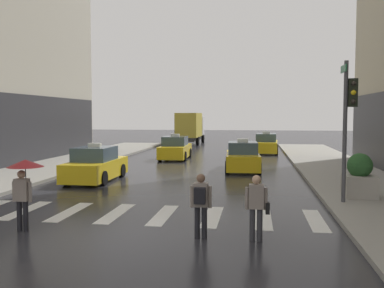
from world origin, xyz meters
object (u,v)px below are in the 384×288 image
object	(u,v)px
taxi_third	(175,149)
box_truck	(190,127)
taxi_second	(243,158)
planter_near_corner	(360,177)
traffic_light_pole	(348,111)
pedestrian_with_handbag	(257,204)
taxi_fourth	(266,144)
pedestrian_with_backpack	(201,201)
pedestrian_with_umbrella	(24,175)
taxi_lead	(96,166)

from	to	relation	value
taxi_third	box_truck	distance (m)	15.71
taxi_second	planter_near_corner	world-z (taller)	taxi_second
traffic_light_pole	taxi_second	bearing A→B (deg)	112.52
box_truck	pedestrian_with_handbag	bearing A→B (deg)	-78.79
taxi_second	planter_near_corner	size ratio (longest dim) A/B	2.89
taxi_fourth	pedestrian_with_backpack	world-z (taller)	taxi_fourth
pedestrian_with_umbrella	taxi_fourth	bearing A→B (deg)	74.25
pedestrian_with_umbrella	traffic_light_pole	bearing A→B (deg)	26.07
taxi_third	planter_near_corner	bearing A→B (deg)	-55.83
pedestrian_with_umbrella	planter_near_corner	world-z (taller)	pedestrian_with_umbrella
taxi_lead	taxi_third	world-z (taller)	same
taxi_lead	box_truck	bearing A→B (deg)	88.64
pedestrian_with_umbrella	planter_near_corner	distance (m)	11.33
taxi_fourth	box_truck	size ratio (longest dim) A/B	0.61
pedestrian_with_backpack	pedestrian_with_handbag	world-z (taller)	same
taxi_second	pedestrian_with_handbag	xyz separation A→B (m)	(0.73, -13.71, 0.21)
traffic_light_pole	planter_near_corner	distance (m)	2.67
taxi_lead	planter_near_corner	xyz separation A→B (m)	(11.27, -3.27, 0.15)
traffic_light_pole	pedestrian_with_handbag	size ratio (longest dim) A/B	2.91
pedestrian_with_umbrella	taxi_third	bearing A→B (deg)	88.51
pedestrian_with_backpack	pedestrian_with_handbag	size ratio (longest dim) A/B	1.00
taxi_lead	pedestrian_with_handbag	xyz separation A→B (m)	(7.55, -8.84, 0.21)
traffic_light_pole	taxi_lead	distance (m)	11.72
taxi_second	pedestrian_with_umbrella	size ratio (longest dim) A/B	2.38
box_truck	planter_near_corner	distance (m)	31.30
traffic_light_pole	box_truck	world-z (taller)	traffic_light_pole
taxi_lead	pedestrian_with_backpack	bearing A→B (deg)	-55.16
taxi_second	pedestrian_with_backpack	xyz separation A→B (m)	(-0.66, -13.72, 0.25)
taxi_fourth	pedestrian_with_backpack	bearing A→B (deg)	-95.18
traffic_light_pole	taxi_lead	world-z (taller)	traffic_light_pole
pedestrian_with_umbrella	pedestrian_with_backpack	world-z (taller)	pedestrian_with_umbrella
traffic_light_pole	taxi_fourth	xyz separation A→B (m)	(-2.19, 20.45, -2.53)
taxi_fourth	taxi_third	bearing A→B (deg)	-139.24
box_truck	pedestrian_with_handbag	distance (m)	35.68
traffic_light_pole	taxi_second	world-z (taller)	traffic_light_pole
taxi_fourth	box_truck	xyz separation A→B (m)	(-7.81, 9.98, 1.13)
box_truck	planter_near_corner	xyz separation A→B (m)	(10.64, -29.42, -0.98)
taxi_second	taxi_third	size ratio (longest dim) A/B	1.01
taxi_third	taxi_second	bearing A→B (deg)	-48.98
box_truck	pedestrian_with_umbrella	distance (m)	34.95
taxi_fourth	planter_near_corner	size ratio (longest dim) A/B	2.89
pedestrian_with_backpack	traffic_light_pole	bearing A→B (deg)	45.75
pedestrian_with_umbrella	planter_near_corner	size ratio (longest dim) A/B	1.21
taxi_fourth	pedestrian_with_handbag	size ratio (longest dim) A/B	2.80
pedestrian_with_backpack	taxi_second	bearing A→B (deg)	87.24
taxi_lead	taxi_second	distance (m)	8.38
taxi_fourth	planter_near_corner	bearing A→B (deg)	-81.70
taxi_second	box_truck	bearing A→B (deg)	106.24
planter_near_corner	box_truck	bearing A→B (deg)	109.89
traffic_light_pole	pedestrian_with_handbag	bearing A→B (deg)	-123.85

